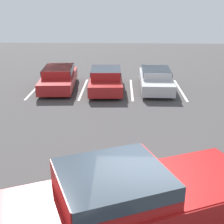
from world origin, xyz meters
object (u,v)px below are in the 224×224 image
object	(u,v)px
pickup_truck	(127,204)
parked_sedan_c	(156,78)
parked_sedan_b	(106,79)
parked_sedan_a	(59,77)

from	to	relation	value
pickup_truck	parked_sedan_c	xyz separation A→B (m)	(1.83, 12.00, -0.27)
parked_sedan_c	parked_sedan_b	bearing A→B (deg)	-82.53
parked_sedan_a	parked_sedan_b	size ratio (longest dim) A/B	1.06
parked_sedan_b	parked_sedan_c	world-z (taller)	parked_sedan_b
parked_sedan_b	parked_sedan_a	bearing A→B (deg)	-98.60
parked_sedan_b	parked_sedan_c	distance (m)	2.88
parked_sedan_a	parked_sedan_b	world-z (taller)	parked_sedan_b
parked_sedan_a	parked_sedan_c	size ratio (longest dim) A/B	1.02
pickup_truck	parked_sedan_c	bearing A→B (deg)	58.95
pickup_truck	parked_sedan_c	distance (m)	12.14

